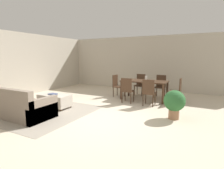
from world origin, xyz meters
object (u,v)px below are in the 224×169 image
(dining_chair_far_left, at_px, (140,83))
(potted_plant, at_px, (174,102))
(dining_table, at_px, (144,83))
(vase_centerpiece, at_px, (146,78))
(dining_chair_near_right, at_px, (149,91))
(dining_chair_far_right, at_px, (160,85))
(ottoman_table, at_px, (55,100))
(book_on_ottoman, at_px, (53,94))
(couch, at_px, (19,107))
(dining_chair_near_left, at_px, (127,89))
(dining_chair_head_east, at_px, (177,89))
(dining_chair_head_west, at_px, (117,84))

(dining_chair_far_left, height_order, potted_plant, dining_chair_far_left)
(dining_chair_far_left, bearing_deg, potted_plant, -54.46)
(dining_table, bearing_deg, vase_centerpiece, -15.83)
(dining_table, height_order, dining_chair_near_right, dining_chair_near_right)
(dining_chair_far_right, bearing_deg, potted_plant, -69.33)
(potted_plant, bearing_deg, dining_chair_far_right, 110.67)
(vase_centerpiece, bearing_deg, dining_chair_near_right, -65.94)
(ottoman_table, xyz_separation_m, dining_chair_far_left, (1.84, 3.27, 0.27))
(book_on_ottoman, bearing_deg, vase_centerpiece, 45.71)
(vase_centerpiece, bearing_deg, dining_table, 164.17)
(couch, xyz_separation_m, dining_chair_near_right, (2.90, 2.80, 0.23))
(dining_table, xyz_separation_m, vase_centerpiece, (0.06, -0.02, 0.18))
(book_on_ottoman, distance_m, potted_plant, 3.82)
(couch, height_order, potted_plant, couch)
(vase_centerpiece, xyz_separation_m, potted_plant, (1.35, -1.77, -0.38))
(dining_chair_far_right, bearing_deg, vase_centerpiece, -115.90)
(couch, xyz_separation_m, vase_centerpiece, (2.54, 3.60, 0.56))
(dining_chair_near_left, height_order, book_on_ottoman, dining_chair_near_left)
(dining_chair_head_east, height_order, vase_centerpiece, vase_centerpiece)
(couch, height_order, ottoman_table, couch)
(couch, distance_m, potted_plant, 4.30)
(book_on_ottoman, xyz_separation_m, potted_plant, (3.75, 0.70, 0.01))
(dining_chair_far_left, xyz_separation_m, dining_chair_head_west, (-0.77, -0.76, 0.00))
(dining_chair_near_left, relative_size, book_on_ottoman, 3.54)
(book_on_ottoman, height_order, potted_plant, potted_plant)
(dining_chair_near_right, bearing_deg, couch, -136.01)
(ottoman_table, height_order, dining_chair_head_west, dining_chair_head_west)
(ottoman_table, xyz_separation_m, dining_chair_head_west, (1.08, 2.51, 0.27))
(dining_chair_head_east, bearing_deg, dining_chair_far_left, 155.33)
(dining_table, height_order, book_on_ottoman, dining_table)
(dining_chair_head_west, relative_size, book_on_ottoman, 3.54)
(dining_chair_head_east, relative_size, book_on_ottoman, 3.54)
(couch, relative_size, dining_chair_near_right, 2.08)
(dining_chair_near_right, relative_size, dining_chair_head_east, 1.00)
(dining_chair_near_right, height_order, potted_plant, dining_chair_near_right)
(book_on_ottoman, bearing_deg, dining_table, 46.65)
(dining_chair_head_west, height_order, vase_centerpiece, vase_centerpiece)
(dining_table, xyz_separation_m, dining_chair_head_west, (-1.21, 0.04, -0.15))
(ottoman_table, bearing_deg, potted_plant, 10.46)
(ottoman_table, relative_size, dining_chair_far_right, 1.14)
(dining_table, height_order, dining_chair_head_west, dining_chair_head_west)
(dining_chair_far_right, height_order, dining_chair_head_west, same)
(dining_chair_far_left, relative_size, dining_chair_head_west, 1.00)
(dining_chair_near_right, relative_size, potted_plant, 1.16)
(ottoman_table, distance_m, dining_chair_near_left, 2.55)
(dining_chair_head_west, bearing_deg, ottoman_table, -113.26)
(dining_chair_head_east, bearing_deg, dining_chair_head_west, 179.94)
(dining_chair_head_west, bearing_deg, vase_centerpiece, -2.57)
(couch, relative_size, dining_table, 1.10)
(ottoman_table, distance_m, dining_table, 3.39)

